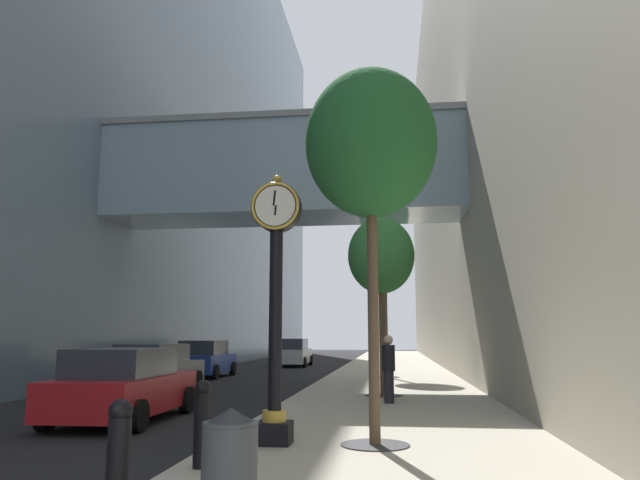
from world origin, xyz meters
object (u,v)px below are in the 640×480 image
(street_clock, at_px, (276,292))
(car_grey_trailing, at_px, (155,369))
(trash_bin, at_px, (229,464))
(bollard_fourth, at_px, (274,389))
(car_blue_near, at_px, (205,359))
(street_tree_near, at_px, (371,145))
(car_red_far, at_px, (124,385))
(pedestrian_walking, at_px, (389,367))
(bollard_nearest, at_px, (118,459))
(bollard_second, at_px, (202,422))
(street_tree_mid_far, at_px, (384,252))
(street_tree_mid_near, at_px, (381,257))
(car_silver_mid, at_px, (293,353))

(street_clock, height_order, car_grey_trailing, street_clock)
(trash_bin, height_order, car_grey_trailing, car_grey_trailing)
(street_clock, distance_m, bollard_fourth, 3.65)
(street_clock, height_order, car_blue_near, street_clock)
(street_tree_near, distance_m, car_red_far, 7.71)
(bollard_fourth, distance_m, car_blue_near, 15.47)
(street_clock, relative_size, car_blue_near, 1.06)
(car_blue_near, bearing_deg, street_clock, -68.88)
(street_tree_near, height_order, car_red_far, street_tree_near)
(trash_bin, bearing_deg, pedestrian_walking, 82.38)
(bollard_nearest, bearing_deg, bollard_second, 90.00)
(street_clock, relative_size, car_red_far, 0.99)
(street_tree_mid_far, height_order, car_red_far, street_tree_mid_far)
(street_tree_mid_near, distance_m, car_red_far, 8.31)
(bollard_second, relative_size, car_blue_near, 0.27)
(street_tree_near, bearing_deg, bollard_second, -139.05)
(car_silver_mid, xyz_separation_m, car_red_far, (0.34, -24.72, -0.05))
(bollard_nearest, relative_size, trash_bin, 1.08)
(street_tree_mid_near, xyz_separation_m, street_tree_mid_far, (-0.00, 8.08, 1.26))
(bollard_second, relative_size, bollard_fourth, 1.00)
(bollard_second, height_order, bollard_fourth, same)
(bollard_fourth, height_order, car_red_far, car_red_far)
(trash_bin, xyz_separation_m, pedestrian_walking, (1.39, 10.39, 0.39))
(car_blue_near, height_order, car_silver_mid, car_silver_mid)
(pedestrian_walking, height_order, car_red_far, pedestrian_walking)
(trash_bin, bearing_deg, street_tree_mid_far, 86.62)
(pedestrian_walking, bearing_deg, car_silver_mid, 105.86)
(bollard_second, relative_size, street_tree_mid_near, 0.21)
(street_tree_mid_near, bearing_deg, street_tree_mid_far, 90.00)
(bollard_second, bearing_deg, street_tree_near, 40.95)
(bollard_nearest, distance_m, street_tree_near, 6.58)
(bollard_second, height_order, car_silver_mid, car_silver_mid)
(bollard_nearest, height_order, car_silver_mid, car_silver_mid)
(bollard_second, xyz_separation_m, bollard_fourth, (0.00, 4.93, 0.00))
(street_clock, xyz_separation_m, pedestrian_walking, (1.80, 6.22, -1.52))
(street_tree_mid_near, bearing_deg, bollard_second, -102.53)
(street_tree_near, relative_size, street_tree_mid_far, 0.94)
(car_blue_near, bearing_deg, bollard_fourth, -66.88)
(bollard_second, xyz_separation_m, car_silver_mid, (-3.74, 29.68, 0.10))
(street_clock, relative_size, bollard_fourth, 3.93)
(pedestrian_walking, bearing_deg, trash_bin, -97.62)
(street_tree_mid_near, distance_m, car_silver_mid, 20.83)
(bollard_second, height_order, street_tree_near, street_tree_near)
(bollard_nearest, bearing_deg, bollard_fourth, 90.00)
(street_clock, distance_m, trash_bin, 4.61)
(street_tree_mid_far, xyz_separation_m, car_silver_mid, (-5.96, 11.58, -4.65))
(bollard_fourth, bearing_deg, street_tree_near, -53.40)
(street_clock, xyz_separation_m, bollard_second, (-0.61, -1.84, -1.85))
(bollard_fourth, bearing_deg, trash_bin, -82.01)
(car_silver_mid, bearing_deg, bollard_nearest, -83.37)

